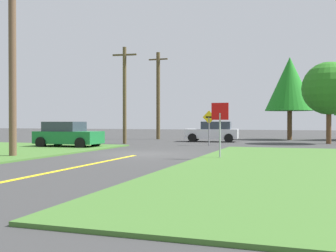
{
  "coord_description": "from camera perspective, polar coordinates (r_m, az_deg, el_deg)",
  "views": [
    {
      "loc": [
        7.76,
        -19.35,
        1.66
      ],
      "look_at": [
        0.45,
        2.74,
        1.38
      ],
      "focal_mm": 44.25,
      "sensor_mm": 36.0,
      "label": 1
    }
  ],
  "objects": [
    {
      "name": "parked_car_near_building",
      "position": [
        26.62,
        -13.68,
        -1.17
      ],
      "size": [
        4.04,
        2.13,
        1.62
      ],
      "rotation": [
        0.0,
        0.0,
        0.0
      ],
      "color": "#196B33",
      "rests_on": "ground"
    },
    {
      "name": "stop_sign",
      "position": [
        18.08,
        7.17,
        0.88
      ],
      "size": [
        0.74,
        0.07,
        2.45
      ],
      "rotation": [
        0.0,
        0.0,
        3.19
      ],
      "color": "#9EA0A8",
      "rests_on": "ground"
    },
    {
      "name": "utility_pole_far",
      "position": [
        37.84,
        -1.36,
        4.31
      ],
      "size": [
        1.8,
        0.34,
        7.93
      ],
      "color": "#4E4024",
      "rests_on": "ground"
    },
    {
      "name": "oak_tree_left",
      "position": [
        32.32,
        21.29,
        4.84
      ],
      "size": [
        3.85,
        3.85,
        5.97
      ],
      "color": "brown",
      "rests_on": "ground"
    },
    {
      "name": "car_approaching_junction",
      "position": [
        33.35,
        6.19,
        -0.79
      ],
      "size": [
        4.33,
        2.27,
        1.62
      ],
      "rotation": [
        0.0,
        0.0,
        3.24
      ],
      "color": "silver",
      "rests_on": "ground"
    },
    {
      "name": "ground_plane",
      "position": [
        20.91,
        -3.55,
        -3.86
      ],
      "size": [
        120.0,
        120.0,
        0.0
      ],
      "primitive_type": "plane",
      "color": "#373737"
    },
    {
      "name": "utility_pole_near",
      "position": [
        20.35,
        -20.64,
        8.85
      ],
      "size": [
        1.8,
        0.36,
        8.94
      ],
      "color": "brown",
      "rests_on": "ground"
    },
    {
      "name": "utility_pole_mid",
      "position": [
        30.37,
        -6.0,
        4.47
      ],
      "size": [
        1.8,
        0.33,
        7.05
      ],
      "color": "brown",
      "rests_on": "ground"
    },
    {
      "name": "direction_sign",
      "position": [
        27.99,
        5.67,
        0.31
      ],
      "size": [
        0.9,
        0.16,
        2.38
      ],
      "color": "slate",
      "rests_on": "ground"
    },
    {
      "name": "pine_tree_center",
      "position": [
        38.39,
        16.42,
        5.57
      ],
      "size": [
        4.33,
        4.33,
        7.34
      ],
      "color": "brown",
      "rests_on": "ground"
    },
    {
      "name": "lane_stripe_center",
      "position": [
        13.85,
        -16.03,
        -6.19
      ],
      "size": [
        0.2,
        14.0,
        0.01
      ],
      "primitive_type": "cube",
      "color": "yellow",
      "rests_on": "ground"
    }
  ]
}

